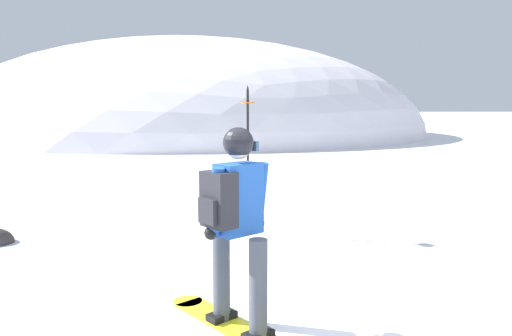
% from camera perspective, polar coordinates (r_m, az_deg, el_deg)
% --- Properties ---
extents(ridge_peak_main, '(30.63, 27.57, 12.39)m').
position_cam_1_polar(ridge_peak_main, '(32.94, -7.88, 3.95)').
color(ridge_peak_main, white).
rests_on(ridge_peak_main, ground).
extents(snowboarder_main, '(1.25, 1.50, 1.71)m').
position_cam_1_polar(snowboarder_main, '(3.98, -2.40, -6.72)').
color(snowboarder_main, yellow).
rests_on(snowboarder_main, ground).
extents(piste_marker_near, '(0.20, 0.20, 2.19)m').
position_cam_1_polar(piste_marker_near, '(7.05, -0.97, 2.06)').
color(piste_marker_near, black).
rests_on(piste_marker_near, ground).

